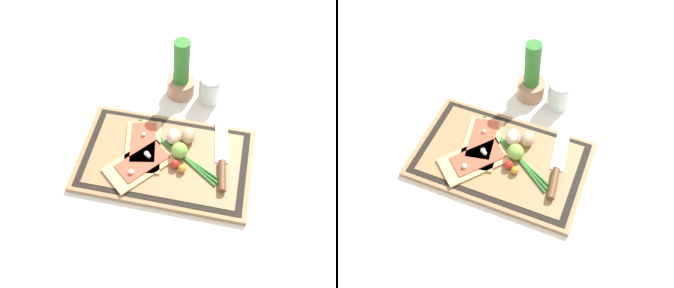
% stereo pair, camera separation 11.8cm
% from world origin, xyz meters
% --- Properties ---
extents(ground_plane, '(6.00, 6.00, 0.00)m').
position_xyz_m(ground_plane, '(0.00, 0.00, 0.00)').
color(ground_plane, silver).
extents(cutting_board, '(0.52, 0.32, 0.02)m').
position_xyz_m(cutting_board, '(0.00, 0.00, 0.01)').
color(cutting_board, '#997047').
rests_on(cutting_board, ground_plane).
extents(pizza_slice_near, '(0.21, 0.22, 0.02)m').
position_xyz_m(pizza_slice_near, '(-0.07, -0.04, 0.02)').
color(pizza_slice_near, tan).
rests_on(pizza_slice_near, cutting_board).
extents(pizza_slice_far, '(0.14, 0.21, 0.02)m').
position_xyz_m(pizza_slice_far, '(-0.07, 0.03, 0.02)').
color(pizza_slice_far, tan).
rests_on(pizza_slice_far, cutting_board).
extents(knife, '(0.07, 0.27, 0.02)m').
position_xyz_m(knife, '(0.17, 0.01, 0.03)').
color(knife, silver).
rests_on(knife, cutting_board).
extents(egg_brown, '(0.04, 0.05, 0.04)m').
position_xyz_m(egg_brown, '(0.05, 0.08, 0.04)').
color(egg_brown, tan).
rests_on(egg_brown, cutting_board).
extents(egg_pink, '(0.04, 0.05, 0.04)m').
position_xyz_m(egg_pink, '(0.01, 0.07, 0.04)').
color(egg_pink, beige).
rests_on(egg_pink, cutting_board).
extents(lime, '(0.05, 0.05, 0.05)m').
position_xyz_m(lime, '(0.04, 0.02, 0.04)').
color(lime, '#7FB742').
rests_on(lime, cutting_board).
extents(cherry_tomato_red, '(0.03, 0.03, 0.03)m').
position_xyz_m(cherry_tomato_red, '(0.03, -0.02, 0.03)').
color(cherry_tomato_red, red).
rests_on(cherry_tomato_red, cutting_board).
extents(cherry_tomato_yellow, '(0.02, 0.02, 0.02)m').
position_xyz_m(cherry_tomato_yellow, '(0.06, -0.03, 0.03)').
color(cherry_tomato_yellow, orange).
rests_on(cherry_tomato_yellow, cutting_board).
extents(scallion_bunch, '(0.30, 0.20, 0.01)m').
position_xyz_m(scallion_bunch, '(0.02, 0.03, 0.02)').
color(scallion_bunch, '#2D7528').
rests_on(scallion_bunch, cutting_board).
extents(herb_pot, '(0.09, 0.09, 0.22)m').
position_xyz_m(herb_pot, '(-0.01, 0.29, 0.08)').
color(herb_pot, '#AD7A5B').
rests_on(herb_pot, ground_plane).
extents(sauce_jar, '(0.07, 0.07, 0.10)m').
position_xyz_m(sauce_jar, '(0.09, 0.28, 0.04)').
color(sauce_jar, silver).
rests_on(sauce_jar, ground_plane).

